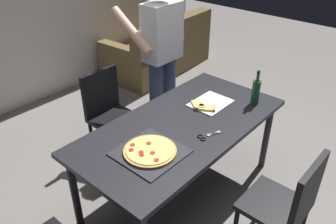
{
  "coord_description": "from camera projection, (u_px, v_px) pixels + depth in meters",
  "views": [
    {
      "loc": [
        -1.78,
        -1.43,
        2.24
      ],
      "look_at": [
        0.0,
        0.15,
        0.8
      ],
      "focal_mm": 36.32,
      "sensor_mm": 36.0,
      "label": 1
    }
  ],
  "objects": [
    {
      "name": "chair_far_side",
      "position": [
        109.0,
        110.0,
        3.38
      ],
      "size": [
        0.42,
        0.42,
        0.9
      ],
      "color": "black",
      "rests_on": "ground_plane"
    },
    {
      "name": "ground_plane",
      "position": [
        180.0,
        192.0,
        3.11
      ],
      "size": [
        12.0,
        12.0,
        0.0
      ],
      "primitive_type": "plane",
      "color": "gray"
    },
    {
      "name": "dining_table",
      "position": [
        182.0,
        131.0,
        2.76
      ],
      "size": [
        1.82,
        0.91,
        0.75
      ],
      "color": "#232328",
      "rests_on": "ground_plane"
    },
    {
      "name": "pizza_slices_on_towel",
      "position": [
        208.0,
        104.0,
        2.97
      ],
      "size": [
        0.37,
        0.28,
        0.03
      ],
      "color": "white",
      "rests_on": "dining_table"
    },
    {
      "name": "kitchen_scissors",
      "position": [
        206.0,
        136.0,
        2.57
      ],
      "size": [
        0.2,
        0.12,
        0.01
      ],
      "color": "silver",
      "rests_on": "dining_table"
    },
    {
      "name": "person_serving_pizza",
      "position": [
        161.0,
        54.0,
        3.35
      ],
      "size": [
        0.55,
        0.54,
        1.75
      ],
      "color": "#38476B",
      "rests_on": "ground_plane"
    },
    {
      "name": "chair_near_camera",
      "position": [
        287.0,
        203.0,
        2.32
      ],
      "size": [
        0.42,
        0.42,
        0.9
      ],
      "color": "black",
      "rests_on": "ground_plane"
    },
    {
      "name": "couch",
      "position": [
        161.0,
        52.0,
        5.3
      ],
      "size": [
        1.75,
        0.96,
        0.85
      ],
      "color": "brown",
      "rests_on": "ground_plane"
    },
    {
      "name": "wine_bottle",
      "position": [
        256.0,
        92.0,
        2.94
      ],
      "size": [
        0.07,
        0.07,
        0.32
      ],
      "color": "#194723",
      "rests_on": "dining_table"
    },
    {
      "name": "pepperoni_pizza_on_tray",
      "position": [
        150.0,
        151.0,
        2.39
      ],
      "size": [
        0.44,
        0.44,
        0.04
      ],
      "color": "#2D2D33",
      "rests_on": "dining_table"
    }
  ]
}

